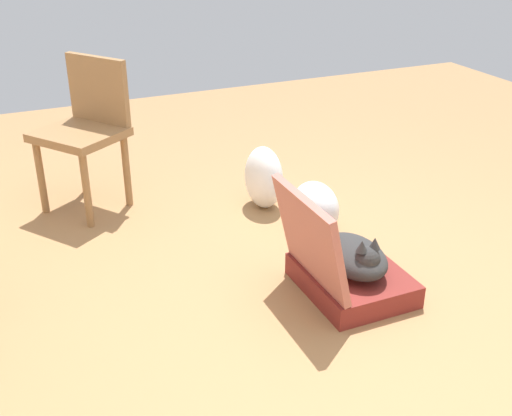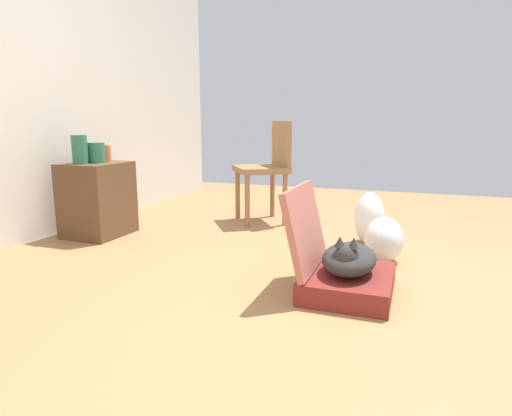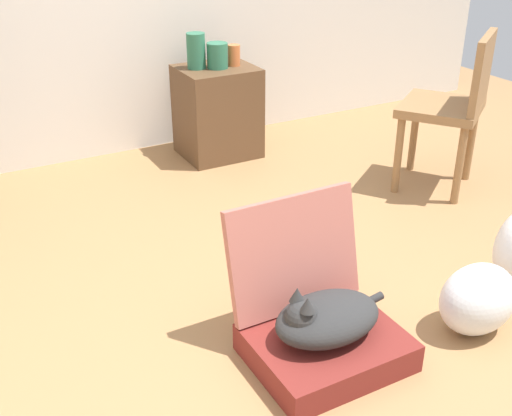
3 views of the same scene
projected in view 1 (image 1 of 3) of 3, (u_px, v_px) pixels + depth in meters
The scene contains 7 objects.
ground_plane at pixel (325, 316), 2.95m from camera, with size 7.68×7.68×0.00m, color #9E7247.
suitcase_base at pixel (352, 280), 3.13m from camera, with size 0.55×0.45×0.11m, color maroon.
suitcase_lid at pixel (310, 238), 2.92m from camera, with size 0.55×0.45×0.04m, color #B26356.
cat at pixel (355, 256), 3.06m from camera, with size 0.49×0.28×0.23m.
plastic_bag_white at pixel (315, 207), 3.65m from camera, with size 0.34×0.25×0.30m, color silver.
plastic_bag_clear at pixel (264, 177), 3.92m from camera, with size 0.31×0.22×0.39m, color white.
chair at pixel (87, 126), 3.81m from camera, with size 0.63×0.62×0.91m.
Camera 1 is at (-2.10, 1.27, 1.74)m, focal length 44.89 mm.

